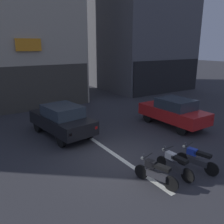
# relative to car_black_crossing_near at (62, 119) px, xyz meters

# --- Properties ---
(ground_plane) EXTENTS (120.00, 120.00, 0.00)m
(ground_plane) POSITION_rel_car_black_crossing_near_xyz_m (1.05, -3.76, -0.89)
(ground_plane) COLOR #333338
(lane_centre_line) EXTENTS (0.20, 18.00, 0.01)m
(lane_centre_line) POSITION_rel_car_black_crossing_near_xyz_m (1.05, 2.24, -0.88)
(lane_centre_line) COLOR silver
(lane_centre_line) RESTS_ON ground
(building_far_right) EXTENTS (8.79, 10.06, 13.60)m
(building_far_right) POSITION_rel_car_black_crossing_near_xyz_m (12.89, 10.21, 5.90)
(building_far_right) COLOR #56565B
(building_far_right) RESTS_ON ground
(car_black_crossing_near) EXTENTS (2.31, 4.30, 1.64)m
(car_black_crossing_near) POSITION_rel_car_black_crossing_near_xyz_m (0.00, 0.00, 0.00)
(car_black_crossing_near) COLOR black
(car_black_crossing_near) RESTS_ON ground
(car_red_parked_kerbside) EXTENTS (1.86, 4.14, 1.64)m
(car_red_parked_kerbside) POSITION_rel_car_black_crossing_near_xyz_m (6.01, -2.07, 0.00)
(car_red_parked_kerbside) COLOR black
(car_red_parked_kerbside) RESTS_ON ground
(car_grey_down_street) EXTENTS (2.10, 4.23, 1.64)m
(car_grey_down_street) POSITION_rel_car_black_crossing_near_xyz_m (2.14, 9.49, 0.00)
(car_grey_down_street) COLOR black
(car_grey_down_street) RESTS_ON ground
(motorcycle_black_row_leftmost) EXTENTS (0.65, 1.62, 0.98)m
(motorcycle_black_row_leftmost) POSITION_rel_car_black_crossing_near_xyz_m (0.96, -5.99, -0.43)
(motorcycle_black_row_leftmost) COLOR black
(motorcycle_black_row_leftmost) RESTS_ON ground
(motorcycle_white_row_left_mid) EXTENTS (0.55, 1.67, 0.98)m
(motorcycle_white_row_left_mid) POSITION_rel_car_black_crossing_near_xyz_m (1.94, -5.92, -0.43)
(motorcycle_white_row_left_mid) COLOR black
(motorcycle_white_row_left_mid) RESTS_ON ground
(motorcycle_blue_row_centre) EXTENTS (0.58, 1.64, 0.98)m
(motorcycle_blue_row_centre) POSITION_rel_car_black_crossing_near_xyz_m (2.92, -6.11, -0.43)
(motorcycle_blue_row_centre) COLOR black
(motorcycle_blue_row_centre) RESTS_ON ground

